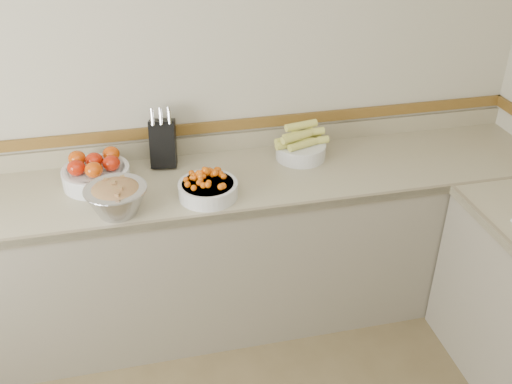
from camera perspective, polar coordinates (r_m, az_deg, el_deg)
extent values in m
plane|color=#B5AE95|center=(3.02, -9.39, 10.41)|extent=(4.00, 0.00, 4.00)
cube|color=gray|center=(2.91, -8.17, 0.44)|extent=(4.00, 0.65, 0.04)
cube|color=gray|center=(3.16, -7.56, -6.58)|extent=(4.00, 0.63, 0.86)
cube|color=#76684F|center=(2.64, -7.49, -2.98)|extent=(4.00, 0.02, 0.04)
cube|color=gray|center=(3.15, -8.83, 4.39)|extent=(4.00, 0.02, 0.10)
cube|color=brown|center=(3.10, -8.98, 6.02)|extent=(4.00, 0.02, 0.06)
cube|color=black|center=(3.04, -9.27, 4.83)|extent=(0.16, 0.18, 0.26)
cylinder|color=silver|center=(2.94, -10.31, 7.21)|extent=(0.02, 0.03, 0.07)
cylinder|color=silver|center=(2.94, -9.49, 7.30)|extent=(0.02, 0.03, 0.07)
cylinder|color=silver|center=(2.95, -8.66, 7.39)|extent=(0.02, 0.03, 0.07)
cylinder|color=silver|center=(2.97, -10.35, 7.41)|extent=(0.02, 0.03, 0.07)
cylinder|color=silver|center=(2.97, -9.53, 7.50)|extent=(0.02, 0.03, 0.07)
cylinder|color=silver|center=(2.97, -8.70, 7.59)|extent=(0.02, 0.03, 0.07)
cylinder|color=silver|center=(2.99, -10.38, 7.61)|extent=(0.02, 0.03, 0.07)
cylinder|color=silver|center=(2.99, -9.57, 7.70)|extent=(0.02, 0.03, 0.07)
cylinder|color=silver|center=(3.00, -8.75, 7.79)|extent=(0.02, 0.03, 0.07)
cylinder|color=silver|center=(2.96, -15.67, 1.53)|extent=(0.33, 0.33, 0.09)
torus|color=silver|center=(2.94, -15.77, 2.18)|extent=(0.33, 0.33, 0.01)
cylinder|color=white|center=(2.94, -15.77, 2.18)|extent=(0.29, 0.29, 0.01)
ellipsoid|color=#AA1A06|center=(2.89, -17.54, 2.32)|extent=(0.09, 0.09, 0.08)
ellipsoid|color=#BA3D06|center=(2.85, -15.92, 2.15)|extent=(0.09, 0.09, 0.08)
ellipsoid|color=#AA1A06|center=(2.88, -14.27, 2.82)|extent=(0.09, 0.09, 0.08)
ellipsoid|color=#BA3D06|center=(2.98, -17.46, 3.23)|extent=(0.09, 0.09, 0.08)
ellipsoid|color=#AA1A06|center=(2.93, -15.89, 3.08)|extent=(0.09, 0.09, 0.08)
ellipsoid|color=#BA3D06|center=(2.97, -14.29, 3.71)|extent=(0.09, 0.09, 0.08)
cylinder|color=silver|center=(2.76, -4.82, 0.22)|extent=(0.29, 0.29, 0.07)
torus|color=silver|center=(2.74, -4.84, 0.79)|extent=(0.29, 0.29, 0.01)
cylinder|color=white|center=(2.74, -4.84, 0.79)|extent=(0.25, 0.25, 0.01)
sphere|color=#C14C06|center=(2.70, -6.85, 0.75)|extent=(0.03, 0.03, 0.03)
sphere|color=#C14C06|center=(2.67, -6.58, 0.50)|extent=(0.03, 0.03, 0.03)
sphere|color=#C14C06|center=(2.71, -4.08, 1.68)|extent=(0.03, 0.03, 0.03)
sphere|color=#C14C06|center=(2.72, -4.60, 1.91)|extent=(0.03, 0.03, 0.03)
sphere|color=#C14C06|center=(2.74, -3.55, 1.90)|extent=(0.03, 0.03, 0.03)
sphere|color=#C14C06|center=(2.74, -4.01, 2.00)|extent=(0.03, 0.03, 0.03)
sphere|color=#C14C06|center=(2.73, -4.05, 1.90)|extent=(0.03, 0.03, 0.03)
sphere|color=#C14C06|center=(2.71, -3.20, 1.31)|extent=(0.03, 0.03, 0.03)
sphere|color=#C14C06|center=(2.79, -6.47, 1.89)|extent=(0.03, 0.03, 0.03)
sphere|color=#C14C06|center=(2.71, -4.94, 1.90)|extent=(0.03, 0.03, 0.03)
sphere|color=#C14C06|center=(2.73, -3.96, 1.97)|extent=(0.03, 0.03, 0.03)
sphere|color=#C14C06|center=(2.70, -3.87, 1.54)|extent=(0.03, 0.03, 0.03)
sphere|color=#C14C06|center=(2.72, -5.74, 1.85)|extent=(0.03, 0.03, 0.03)
sphere|color=#C14C06|center=(2.70, -4.33, 1.37)|extent=(0.03, 0.03, 0.03)
sphere|color=#C14C06|center=(2.77, -6.18, 1.85)|extent=(0.03, 0.03, 0.03)
sphere|color=#C14C06|center=(2.67, -3.51, 0.70)|extent=(0.03, 0.03, 0.03)
sphere|color=#C14C06|center=(2.69, -5.28, 1.56)|extent=(0.03, 0.03, 0.03)
sphere|color=#C14C06|center=(2.76, -4.28, 1.99)|extent=(0.03, 0.03, 0.03)
sphere|color=#C14C06|center=(2.73, -3.40, 1.61)|extent=(0.03, 0.03, 0.03)
sphere|color=#C14C06|center=(2.69, -4.24, 1.69)|extent=(0.03, 0.03, 0.03)
sphere|color=#C14C06|center=(2.70, -4.94, 2.05)|extent=(0.03, 0.03, 0.03)
sphere|color=#C14C06|center=(2.80, -4.49, 2.32)|extent=(0.03, 0.03, 0.03)
sphere|color=#C14C06|center=(2.72, -6.58, 1.21)|extent=(0.03, 0.03, 0.03)
sphere|color=#C14C06|center=(2.68, -6.06, 0.73)|extent=(0.03, 0.03, 0.03)
sphere|color=#C14C06|center=(2.73, -6.23, 1.68)|extent=(0.03, 0.03, 0.03)
sphere|color=#C14C06|center=(2.73, -3.89, 1.96)|extent=(0.03, 0.03, 0.03)
sphere|color=#C14C06|center=(2.72, -5.27, 1.84)|extent=(0.03, 0.03, 0.03)
sphere|color=#C14C06|center=(2.78, -5.38, 2.17)|extent=(0.03, 0.03, 0.03)
sphere|color=#C14C06|center=(2.66, -5.30, 0.67)|extent=(0.03, 0.03, 0.03)
sphere|color=#C14C06|center=(2.73, -7.07, 1.13)|extent=(0.03, 0.03, 0.03)
sphere|color=#C14C06|center=(2.65, -5.00, 0.44)|extent=(0.03, 0.03, 0.03)
sphere|color=#C14C06|center=(2.81, -5.47, 2.22)|extent=(0.03, 0.03, 0.03)
sphere|color=#C14C06|center=(2.67, -4.76, 0.94)|extent=(0.03, 0.03, 0.03)
sphere|color=#C14C06|center=(2.74, -4.75, 2.12)|extent=(0.03, 0.03, 0.03)
sphere|color=#C14C06|center=(2.70, -4.29, 1.76)|extent=(0.03, 0.03, 0.03)
sphere|color=#C14C06|center=(2.72, -6.76, 1.10)|extent=(0.03, 0.03, 0.03)
cylinder|color=silver|center=(3.11, 4.49, 4.12)|extent=(0.27, 0.27, 0.08)
torus|color=silver|center=(3.09, 4.51, 4.69)|extent=(0.27, 0.27, 0.01)
cylinder|color=#CCC955|center=(3.05, 3.57, 4.86)|extent=(0.18, 0.08, 0.04)
cylinder|color=#CCC955|center=(3.05, 4.75, 4.77)|extent=(0.18, 0.10, 0.04)
cylinder|color=#CCC955|center=(3.09, 5.65, 5.09)|extent=(0.18, 0.05, 0.04)
cylinder|color=#CCC955|center=(3.10, 3.46, 5.31)|extent=(0.18, 0.09, 0.04)
cylinder|color=#CCC955|center=(3.13, 4.85, 5.51)|extent=(0.18, 0.04, 0.04)
cylinder|color=#CCC955|center=(3.06, 4.24, 5.75)|extent=(0.18, 0.09, 0.04)
cylinder|color=#CCC955|center=(3.09, 5.23, 5.93)|extent=(0.18, 0.06, 0.04)
cylinder|color=#CCC955|center=(3.07, 4.53, 6.65)|extent=(0.18, 0.08, 0.04)
cylinder|color=#CCC955|center=(3.03, 4.06, 5.51)|extent=(0.18, 0.10, 0.04)
cylinder|color=#B2B2BA|center=(2.69, -13.74, -0.84)|extent=(0.29, 0.29, 0.13)
torus|color=#B2B2BA|center=(2.66, -13.90, 0.29)|extent=(0.29, 0.29, 0.01)
ellipsoid|color=maroon|center=(2.66, -13.88, 0.09)|extent=(0.24, 0.24, 0.08)
cube|color=maroon|center=(2.64, -14.18, 0.27)|extent=(0.02, 0.02, 0.02)
cube|color=#71A34F|center=(2.60, -13.41, 0.30)|extent=(0.02, 0.02, 0.02)
cube|color=maroon|center=(2.66, -13.94, 0.67)|extent=(0.02, 0.02, 0.02)
cube|color=#71A34F|center=(2.64, -13.94, 0.56)|extent=(0.03, 0.03, 0.02)
cube|color=maroon|center=(2.57, -13.69, -0.32)|extent=(0.03, 0.03, 0.02)
cube|color=#71A34F|center=(2.72, -13.20, 1.40)|extent=(0.02, 0.02, 0.02)
cube|color=maroon|center=(2.66, -14.45, 0.50)|extent=(0.02, 0.02, 0.02)
cube|color=#71A34F|center=(2.64, -14.03, 0.70)|extent=(0.02, 0.02, 0.02)
cube|color=maroon|center=(2.70, -14.79, 1.13)|extent=(0.02, 0.02, 0.02)
cube|color=#71A34F|center=(2.64, -14.42, 0.40)|extent=(0.02, 0.02, 0.02)
cube|color=maroon|center=(2.65, -14.07, 0.87)|extent=(0.03, 0.03, 0.02)
cube|color=#71A34F|center=(2.62, -13.88, 0.08)|extent=(0.03, 0.03, 0.02)
cube|color=maroon|center=(2.70, -14.50, 0.95)|extent=(0.03, 0.03, 0.02)
cube|color=#71A34F|center=(2.67, -15.49, 0.37)|extent=(0.02, 0.02, 0.02)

